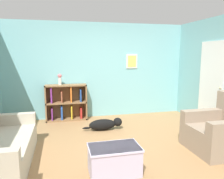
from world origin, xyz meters
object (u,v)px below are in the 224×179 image
object	(u,v)px
recliner_chair	(221,131)
dog	(105,124)
coffee_table	(114,159)
bookshelf	(66,103)
vase	(60,79)

from	to	relation	value
recliner_chair	dog	size ratio (longest dim) A/B	1.10
dog	coffee_table	bearing A→B (deg)	-97.25
recliner_chair	coffee_table	xyz separation A→B (m)	(-2.09, -0.33, -0.13)
bookshelf	recliner_chair	world-z (taller)	recliner_chair
coffee_table	dog	distance (m)	1.88
recliner_chair	dog	distance (m)	2.41
bookshelf	recliner_chair	bearing A→B (deg)	-43.72
bookshelf	dog	size ratio (longest dim) A/B	1.16
coffee_table	bookshelf	bearing A→B (deg)	101.79
vase	recliner_chair	bearing A→B (deg)	-41.95
recliner_chair	coffee_table	bearing A→B (deg)	-170.90
bookshelf	dog	world-z (taller)	bookshelf
coffee_table	dog	xyz separation A→B (m)	(0.24, 1.87, -0.08)
bookshelf	coffee_table	bearing A→B (deg)	-78.21
coffee_table	vase	world-z (taller)	vase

